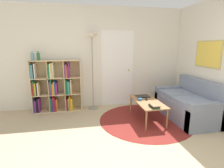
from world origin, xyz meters
name	(u,v)px	position (x,y,z in m)	size (l,w,h in m)	color
ground_plane	(135,168)	(0.00, 0.00, 0.00)	(14.00, 14.00, 0.00)	tan
wall_back	(106,58)	(0.01, 2.66, 1.29)	(7.20, 0.11, 2.60)	silver
wall_right	(213,61)	(2.12, 1.32, 1.30)	(0.08, 5.64, 2.60)	silver
rug	(145,120)	(0.71, 1.45, 0.00)	(2.02, 2.02, 0.01)	maroon
bookshelf	(55,87)	(-1.30, 2.45, 0.61)	(1.18, 0.34, 1.28)	beige
floor_lamp	(92,48)	(-0.36, 2.44, 1.57)	(0.30, 0.30, 1.90)	gray
couch	(189,105)	(1.73, 1.42, 0.30)	(0.83, 1.53, 0.88)	gray
coffee_table	(147,103)	(0.76, 1.50, 0.38)	(0.52, 1.10, 0.43)	#996B42
laptop	(143,96)	(0.78, 1.84, 0.44)	(0.31, 0.25, 0.02)	black
bowl	(140,99)	(0.61, 1.58, 0.45)	(0.11, 0.11, 0.05)	teal
book_stack_on_table	(154,106)	(0.74, 1.09, 0.45)	(0.17, 0.22, 0.06)	#196B38
remote	(146,99)	(0.77, 1.60, 0.44)	(0.10, 0.17, 0.02)	black
bottle_left	(32,57)	(-1.75, 2.44, 1.37)	(0.08, 0.08, 0.21)	#6B93A3
bottle_middle	(38,57)	(-1.62, 2.43, 1.37)	(0.07, 0.07, 0.21)	#236633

